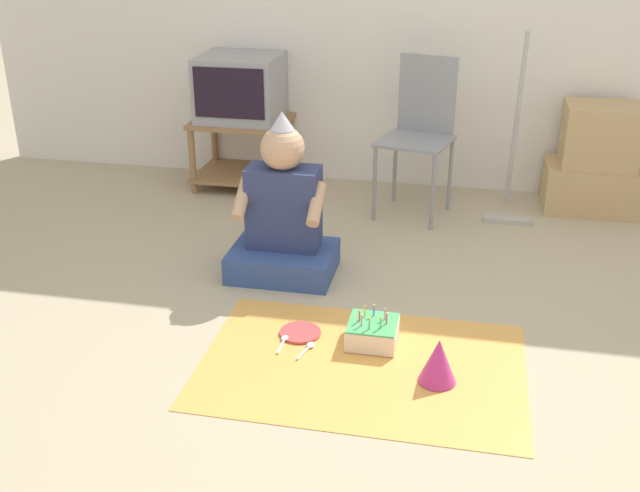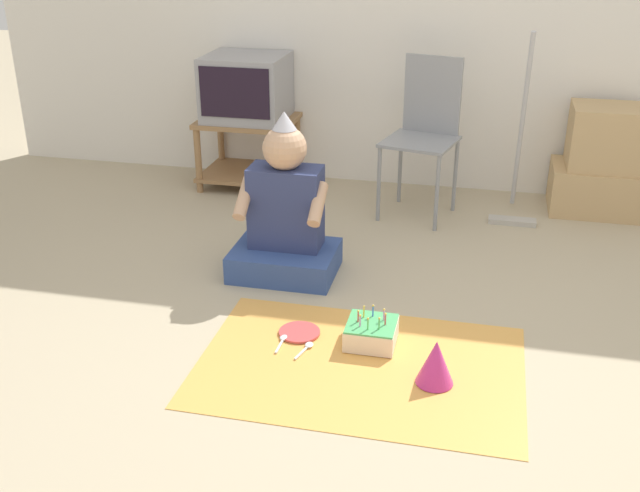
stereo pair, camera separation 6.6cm
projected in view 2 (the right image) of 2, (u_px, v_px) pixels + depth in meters
name	position (u px, v px, depth m)	size (l,w,h in m)	color
ground_plane	(412.00, 363.00, 3.12)	(16.00, 16.00, 0.00)	tan
tv_stand	(249.00, 146.00, 5.03)	(0.62, 0.50, 0.46)	#997047
tv	(247.00, 87.00, 4.87)	(0.51, 0.49, 0.41)	#99999E
folding_chair	(425.00, 126.00, 4.47)	(0.48, 0.48, 0.94)	gray
cardboard_box_stack	(602.00, 165.00, 4.58)	(0.58, 0.41, 0.66)	tan
dust_mop	(517.00, 169.00, 4.44)	(0.28, 0.34, 1.13)	#B2ADA3
person_seated	(285.00, 219.00, 3.79)	(0.53, 0.40, 0.84)	#334C8C
party_cloth	(360.00, 365.00, 3.10)	(1.34, 0.91, 0.01)	#EFA84C
birthday_cake	(371.00, 333.00, 3.23)	(0.21, 0.21, 0.16)	#F4E0C6
party_hat_blue	(436.00, 362.00, 2.94)	(0.15, 0.15, 0.19)	#CC338C
paper_plate	(299.00, 332.00, 3.32)	(0.18, 0.18, 0.01)	#D84C4C
plastic_spoon_near	(283.00, 340.00, 3.26)	(0.04, 0.15, 0.01)	white
plastic_spoon_far	(307.00, 347.00, 3.21)	(0.06, 0.14, 0.01)	white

